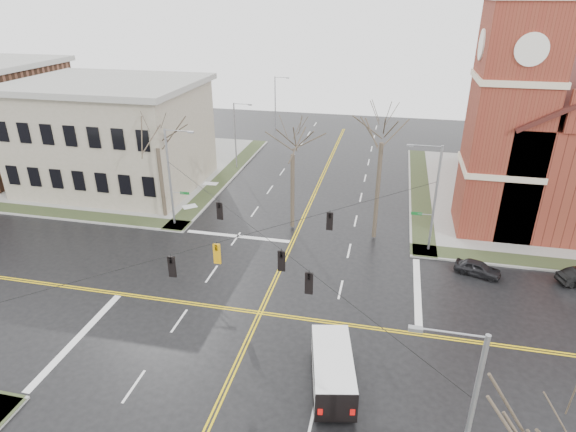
% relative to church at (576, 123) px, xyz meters
% --- Properties ---
extents(ground, '(120.00, 120.00, 0.00)m').
position_rel_church_xyz_m(ground, '(-24.76, -24.78, -8.43)').
color(ground, black).
rests_on(ground, ground).
extents(sidewalks, '(80.00, 80.00, 0.17)m').
position_rel_church_xyz_m(sidewalks, '(-24.76, -24.78, -8.36)').
color(sidewalks, gray).
rests_on(sidewalks, ground).
extents(road_markings, '(100.00, 100.00, 0.01)m').
position_rel_church_xyz_m(road_markings, '(-24.76, -24.78, -8.43)').
color(road_markings, gold).
rests_on(road_markings, ground).
extents(church, '(24.28, 27.48, 27.50)m').
position_rel_church_xyz_m(church, '(0.00, 0.00, 0.00)').
color(church, maroon).
rests_on(church, ground).
extents(civic_building_a, '(18.00, 14.00, 11.00)m').
position_rel_church_xyz_m(civic_building_a, '(-46.76, -4.78, -2.93)').
color(civic_building_a, gray).
rests_on(civic_building_a, ground).
extents(signal_pole_ne, '(2.75, 0.22, 9.00)m').
position_rel_church_xyz_m(signal_pole_ne, '(-13.44, -13.28, -3.48)').
color(signal_pole_ne, gray).
rests_on(signal_pole_ne, ground).
extents(signal_pole_nw, '(2.75, 0.22, 9.00)m').
position_rel_church_xyz_m(signal_pole_nw, '(-36.09, -13.28, -3.48)').
color(signal_pole_nw, gray).
rests_on(signal_pole_nw, ground).
extents(signal_pole_se, '(2.75, 0.22, 9.00)m').
position_rel_church_xyz_m(signal_pole_se, '(-13.44, -36.28, -3.48)').
color(signal_pole_se, gray).
rests_on(signal_pole_se, ground).
extents(span_wires, '(23.02, 23.02, 0.03)m').
position_rel_church_xyz_m(span_wires, '(-24.76, -24.78, -2.23)').
color(span_wires, black).
rests_on(span_wires, ground).
extents(traffic_signals, '(8.21, 8.26, 1.30)m').
position_rel_church_xyz_m(traffic_signals, '(-24.76, -25.45, -2.98)').
color(traffic_signals, black).
rests_on(traffic_signals, ground).
extents(streetlight_north_a, '(2.30, 0.20, 8.00)m').
position_rel_church_xyz_m(streetlight_north_a, '(-35.42, 3.22, -3.97)').
color(streetlight_north_a, gray).
rests_on(streetlight_north_a, ground).
extents(streetlight_north_b, '(2.30, 0.20, 8.00)m').
position_rel_church_xyz_m(streetlight_north_b, '(-35.42, 23.22, -3.97)').
color(streetlight_north_b, gray).
rests_on(streetlight_north_b, ground).
extents(cargo_van, '(3.21, 5.81, 2.09)m').
position_rel_church_xyz_m(cargo_van, '(-19.14, -30.18, -7.20)').
color(cargo_van, white).
rests_on(cargo_van, ground).
extents(parked_car_a, '(3.66, 2.34, 1.16)m').
position_rel_church_xyz_m(parked_car_a, '(-9.76, -16.42, -7.85)').
color(parked_car_a, black).
rests_on(parked_car_a, ground).
extents(tree_nw_far, '(4.00, 4.00, 10.09)m').
position_rel_church_xyz_m(tree_nw_far, '(-37.91, -11.79, -1.12)').
color(tree_nw_far, '#3A3024').
rests_on(tree_nw_far, ground).
extents(tree_nw_near, '(4.00, 4.00, 10.36)m').
position_rel_church_xyz_m(tree_nw_near, '(-25.36, -11.51, -0.92)').
color(tree_nw_near, '#3A3024').
rests_on(tree_nw_near, ground).
extents(tree_ne, '(4.00, 4.00, 12.83)m').
position_rel_church_xyz_m(tree_ne, '(-17.89, -11.98, 0.83)').
color(tree_ne, '#3A3024').
rests_on(tree_ne, ground).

